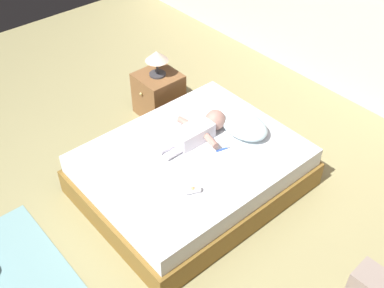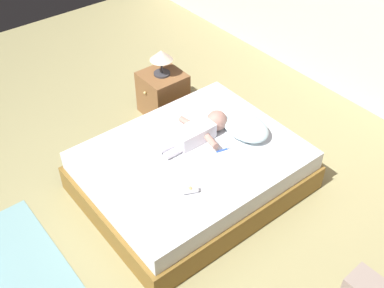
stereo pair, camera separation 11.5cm
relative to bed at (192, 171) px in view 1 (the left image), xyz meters
name	(u,v)px [view 1 (the left image)]	position (x,y,z in m)	size (l,w,h in m)	color
ground_plane	(130,233)	(0.06, -0.72, -0.20)	(8.00, 8.00, 0.00)	#958D5D
bed	(192,171)	(0.00, 0.00, 0.00)	(1.45, 1.82, 0.42)	brown
pillow	(244,126)	(0.08, 0.53, 0.28)	(0.46, 0.33, 0.14)	silver
baby	(200,130)	(-0.12, 0.19, 0.29)	(0.50, 0.69, 0.18)	white
toothbrush	(223,149)	(0.14, 0.23, 0.22)	(0.04, 0.12, 0.02)	blue
nightstand	(159,94)	(-1.08, 0.47, 0.03)	(0.41, 0.44, 0.47)	brown
lamp	(157,58)	(-1.08, 0.47, 0.47)	(0.23, 0.23, 0.27)	#333338
baby_bottle	(193,190)	(0.35, -0.30, 0.24)	(0.10, 0.13, 0.07)	white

